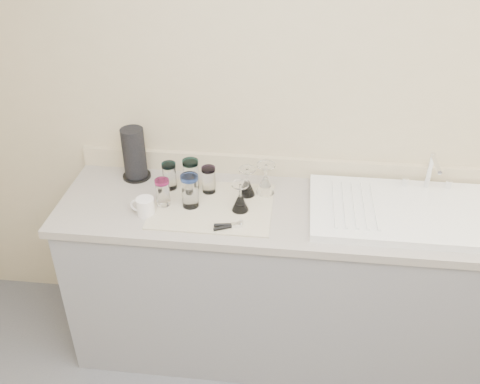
# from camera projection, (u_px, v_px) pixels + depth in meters

# --- Properties ---
(room_envelope) EXTENTS (3.54, 3.50, 2.52)m
(room_envelope) POSITION_uv_depth(u_px,v_px,m) (262.00, 271.00, 1.11)
(room_envelope) COLOR #56565B
(room_envelope) RESTS_ON ground
(counter_unit) EXTENTS (2.06, 0.62, 0.90)m
(counter_unit) POSITION_uv_depth(u_px,v_px,m) (276.00, 279.00, 2.72)
(counter_unit) COLOR gray
(counter_unit) RESTS_ON ground
(sink_unit) EXTENTS (0.82, 0.50, 0.22)m
(sink_unit) POSITION_uv_depth(u_px,v_px,m) (402.00, 211.00, 2.41)
(sink_unit) COLOR white
(sink_unit) RESTS_ON counter_unit
(dish_towel) EXTENTS (0.55, 0.42, 0.01)m
(dish_towel) POSITION_uv_depth(u_px,v_px,m) (212.00, 206.00, 2.47)
(dish_towel) COLOR beige
(dish_towel) RESTS_ON counter_unit
(tumbler_teal) EXTENTS (0.07, 0.07, 0.13)m
(tumbler_teal) POSITION_uv_depth(u_px,v_px,m) (169.00, 176.00, 2.56)
(tumbler_teal) COLOR white
(tumbler_teal) RESTS_ON dish_towel
(tumbler_cyan) EXTENTS (0.08, 0.08, 0.15)m
(tumbler_cyan) POSITION_uv_depth(u_px,v_px,m) (191.00, 174.00, 2.55)
(tumbler_cyan) COLOR white
(tumbler_cyan) RESTS_ON dish_towel
(tumbler_purple) EXTENTS (0.07, 0.07, 0.13)m
(tumbler_purple) POSITION_uv_depth(u_px,v_px,m) (209.00, 179.00, 2.53)
(tumbler_purple) COLOR white
(tumbler_purple) RESTS_ON dish_towel
(tumbler_magenta) EXTENTS (0.07, 0.07, 0.13)m
(tumbler_magenta) POSITION_uv_depth(u_px,v_px,m) (163.00, 192.00, 2.44)
(tumbler_magenta) COLOR white
(tumbler_magenta) RESTS_ON dish_towel
(tumbler_blue) EXTENTS (0.08, 0.08, 0.16)m
(tumbler_blue) POSITION_uv_depth(u_px,v_px,m) (190.00, 191.00, 2.42)
(tumbler_blue) COLOR white
(tumbler_blue) RESTS_ON dish_towel
(goblet_back_left) EXTENTS (0.08, 0.08, 0.14)m
(goblet_back_left) POSITION_uv_depth(u_px,v_px,m) (247.00, 186.00, 2.52)
(goblet_back_left) COLOR white
(goblet_back_left) RESTS_ON dish_towel
(goblet_back_right) EXTENTS (0.09, 0.09, 0.15)m
(goblet_back_right) POSITION_uv_depth(u_px,v_px,m) (265.00, 183.00, 2.53)
(goblet_back_right) COLOR white
(goblet_back_right) RESTS_ON dish_towel
(goblet_front_left) EXTENTS (0.08, 0.08, 0.14)m
(goblet_front_left) POSITION_uv_depth(u_px,v_px,m) (240.00, 201.00, 2.41)
(goblet_front_left) COLOR white
(goblet_front_left) RESTS_ON dish_towel
(can_opener) EXTENTS (0.13, 0.07, 0.02)m
(can_opener) POSITION_uv_depth(u_px,v_px,m) (228.00, 226.00, 2.32)
(can_opener) COLOR silver
(can_opener) RESTS_ON dish_towel
(white_mug) EXTENTS (0.12, 0.09, 0.08)m
(white_mug) POSITION_uv_depth(u_px,v_px,m) (145.00, 207.00, 2.40)
(white_mug) COLOR white
(white_mug) RESTS_ON counter_unit
(paper_towel_roll) EXTENTS (0.14, 0.14, 0.26)m
(paper_towel_roll) POSITION_uv_depth(u_px,v_px,m) (134.00, 154.00, 2.63)
(paper_towel_roll) COLOR black
(paper_towel_roll) RESTS_ON counter_unit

